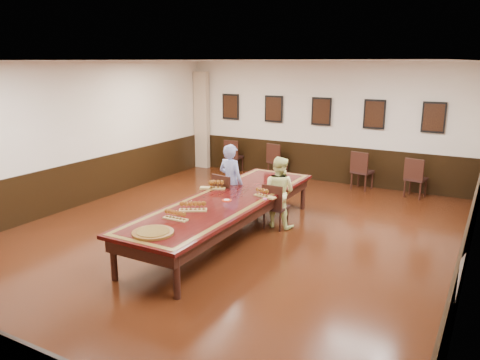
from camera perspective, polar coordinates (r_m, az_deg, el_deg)
The scene contains 24 objects.
floor at distance 8.80m, azimuth -1.60°, elevation -7.10°, with size 8.00×10.00×0.02m, color black.
ceiling at distance 8.19m, azimuth -1.76°, elevation 14.38°, with size 8.00×10.00×0.02m, color white.
wall_back at distance 12.85m, azimuth 9.93°, elevation 6.93°, with size 8.00×0.02×3.20m, color beige.
wall_left at distance 10.93m, azimuth -20.11°, elevation 5.02°, with size 0.02×10.00×3.20m, color beige.
wall_right at distance 7.21m, azimuth 26.85°, elevation -0.06°, with size 0.02×10.00×3.20m, color beige.
chair_man at distance 9.60m, azimuth -1.51°, elevation -2.07°, with size 0.46×0.50×0.99m, color black, non-canonical shape.
chair_woman at distance 9.18m, azimuth 4.42°, elevation -3.14°, with size 0.42×0.46×0.90m, color black, non-canonical shape.
spare_chair_a at distance 13.84m, azimuth -0.72°, elevation 2.97°, with size 0.45×0.49×0.97m, color black, non-canonical shape.
spare_chair_b at distance 13.20m, azimuth 4.63°, elevation 2.40°, with size 0.46×0.50×0.98m, color black, non-canonical shape.
spare_chair_c at distance 12.33m, azimuth 14.71°, elevation 1.16°, with size 0.47×0.51×1.00m, color black, non-canonical shape.
spare_chair_d at distance 12.01m, azimuth 20.67°, elevation 0.30°, with size 0.45×0.50×0.97m, color black, non-canonical shape.
person_man at distance 9.60m, azimuth -1.13°, elevation -0.25°, with size 0.58×0.38×1.58m, color #495AB7.
person_woman at distance 9.19m, azimuth 4.71°, elevation -1.47°, with size 0.70×0.55×1.42m, color #F4F89B.
pink_phone at distance 8.58m, azimuth 3.07°, elevation -2.25°, with size 0.07×0.13×0.01m, color #D7479C.
curtain at distance 14.38m, azimuth -4.69°, elevation 7.25°, with size 0.45×0.18×2.90m, color tan.
wainscoting at distance 8.62m, azimuth -1.63°, elevation -3.94°, with size 8.00×10.00×1.00m.
conference_table at distance 8.59m, azimuth -1.63°, elevation -3.23°, with size 1.40×5.00×0.76m.
posters at distance 12.75m, azimuth 9.88°, elevation 8.24°, with size 6.14×0.04×0.74m.
flight_a at distance 9.19m, azimuth -3.16°, elevation -0.60°, with size 0.52×0.33×0.19m.
flight_b at distance 8.67m, azimuth 2.93°, elevation -1.61°, with size 0.45×0.21×0.16m.
flight_c at distance 7.89m, azimuth -5.76°, elevation -3.23°, with size 0.47×0.37×0.17m.
flight_d at distance 7.50m, azimuth -7.89°, elevation -4.29°, with size 0.43×0.14×0.16m.
red_plate_grp at distance 8.44m, azimuth -1.63°, elevation -2.49°, with size 0.18×0.18×0.02m.
carved_platter at distance 6.96m, azimuth -10.57°, elevation -6.33°, with size 0.78×0.78×0.05m.
Camera 1 is at (4.21, -7.03, 3.19)m, focal length 35.00 mm.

